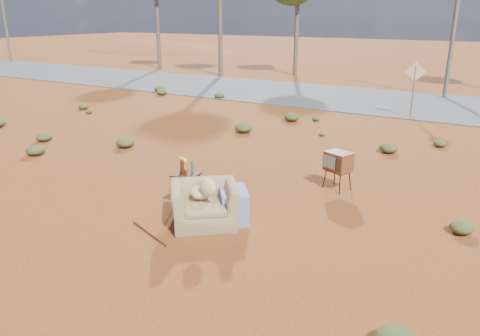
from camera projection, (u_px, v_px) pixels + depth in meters
The scene contains 11 objects.
ground at pixel (211, 217), 9.56m from camera, with size 140.00×140.00×0.00m, color brown.
highway at pixel (390, 102), 21.81m from camera, with size 140.00×7.00×0.04m, color #565659.
dirt_mound at pixel (158, 51), 51.82m from camera, with size 26.00×18.00×2.00m, color brown.
armchair at pixel (210, 199), 9.12m from camera, with size 1.60×1.66×1.11m.
tv_unit at pixel (338, 162), 10.85m from camera, with size 0.69×0.63×0.91m.
side_table at pixel (185, 172), 9.90m from camera, with size 0.58×0.58×1.04m.
rusty_bar at pixel (149, 233), 8.82m from camera, with size 0.03×0.03×1.30m, color #4B1D14.
road_sign at pixel (414, 80), 18.17m from camera, with size 0.78×0.06×2.19m.
utility_pole_west at pixel (3, 11), 37.99m from camera, with size 1.40×0.20×8.00m.
utility_pole_center at pixel (457, 9), 21.59m from camera, with size 1.40×0.20×8.00m.
scrub_patch at pixel (272, 152), 13.52m from camera, with size 17.49×8.07×0.33m.
Camera 1 is at (4.97, -7.23, 3.97)m, focal length 35.00 mm.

